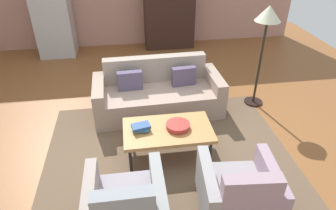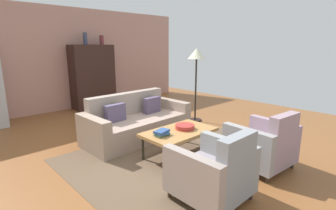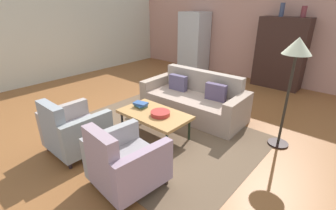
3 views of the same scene
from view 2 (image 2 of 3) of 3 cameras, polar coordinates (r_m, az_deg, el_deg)
The scene contains 13 objects.
ground_plane at distance 4.44m, azimuth -4.68°, elevation -10.48°, with size 10.15×10.15×0.00m, color brown.
wall_back at distance 7.60m, azimuth -24.28°, elevation 9.20°, with size 8.46×0.12×2.80m, color tan.
area_rug at distance 4.35m, azimuth 1.95°, elevation -10.93°, with size 3.40×2.60×0.01m, color brown.
couch at distance 5.06m, azimuth -7.26°, elevation -4.07°, with size 2.13×0.96×0.86m.
coffee_table at distance 4.17m, azimuth 2.49°, elevation -6.23°, with size 1.20×0.70×0.43m.
armchair_left at distance 3.08m, azimuth 10.56°, elevation -14.87°, with size 0.80×0.80×0.88m.
armchair_right at distance 4.03m, azimuth 20.76°, elevation -8.60°, with size 0.87×0.87×0.88m.
fruit_bowl at distance 4.24m, azimuth 3.79°, elevation -4.88°, with size 0.32×0.32×0.07m, color #AE302B.
book_stack at distance 3.92m, azimuth -1.42°, elevation -6.23°, with size 0.27×0.21×0.09m.
cabinet at distance 7.69m, azimuth -16.49°, elevation 6.10°, with size 1.20×0.51×1.80m.
vase_tall at distance 7.57m, azimuth -18.05°, elevation 13.96°, with size 0.11×0.11×0.32m, color #373E59.
vase_round at distance 7.80m, azimuth -14.63°, elevation 13.90°, with size 0.12×0.12×0.26m, color maroon.
floor_lamp at distance 5.98m, azimuth 6.38°, elevation 9.90°, with size 0.40×0.40×1.72m.
Camera 2 is at (-2.53, -3.19, 1.78)m, focal length 27.23 mm.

